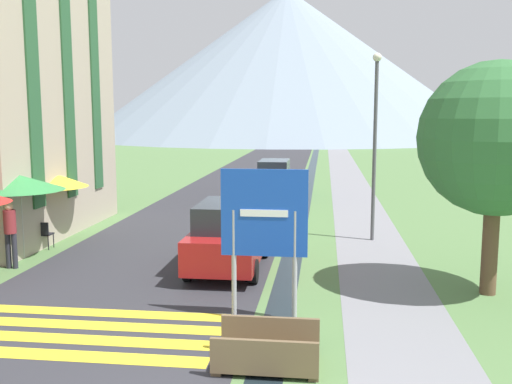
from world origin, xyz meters
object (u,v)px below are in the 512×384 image
object	(u,v)px
road_sign	(264,225)
cafe_umbrella_middle_green	(20,183)
parked_car_far	(274,178)
cafe_umbrella_rear_yellow	(51,180)
tree_by_path	(496,139)
streetlamp	(375,133)
parked_car_near	(229,236)
person_standing_terrace	(10,230)
cafe_chair_far_right	(44,233)
footbridge	(267,353)

from	to	relation	value
road_sign	cafe_umbrella_middle_green	distance (m)	8.36
parked_car_far	cafe_umbrella_middle_green	world-z (taller)	cafe_umbrella_middle_green
cafe_umbrella_rear_yellow	tree_by_path	distance (m)	13.28
streetlamp	parked_car_near	bearing A→B (deg)	-135.56
road_sign	cafe_umbrella_middle_green	bearing A→B (deg)	151.38
cafe_umbrella_rear_yellow	parked_car_near	bearing A→B (deg)	-23.47
parked_car_near	cafe_umbrella_rear_yellow	bearing A→B (deg)	156.53
road_sign	parked_car_far	xyz separation A→B (m)	(-1.29, 17.21, -1.03)
cafe_umbrella_rear_yellow	person_standing_terrace	distance (m)	3.51
parked_car_near	streetlamp	distance (m)	6.28
cafe_umbrella_middle_green	person_standing_terrace	world-z (taller)	cafe_umbrella_middle_green
parked_car_near	cafe_chair_far_right	xyz separation A→B (m)	(-5.97, 1.53, -0.40)
cafe_chair_far_right	footbridge	bearing A→B (deg)	-24.64
streetlamp	tree_by_path	world-z (taller)	streetlamp
cafe_umbrella_middle_green	person_standing_terrace	bearing A→B (deg)	-77.44
road_sign	footbridge	world-z (taller)	road_sign
parked_car_far	streetlamp	distance (m)	10.72
cafe_umbrella_middle_green	streetlamp	bearing A→B (deg)	19.75
road_sign	tree_by_path	xyz separation A→B (m)	(4.95, 2.25, 1.61)
cafe_chair_far_right	cafe_umbrella_middle_green	size ratio (longest dim) A/B	0.35
road_sign	cafe_chair_far_right	world-z (taller)	road_sign
road_sign	cafe_chair_far_right	distance (m)	9.04
parked_car_far	cafe_chair_far_right	size ratio (longest dim) A/B	5.21
cafe_chair_far_right	streetlamp	xyz separation A→B (m)	(10.05, 2.48, 2.99)
road_sign	cafe_umbrella_rear_yellow	world-z (taller)	road_sign
cafe_chair_far_right	tree_by_path	distance (m)	12.94
parked_car_near	person_standing_terrace	bearing A→B (deg)	-173.86
parked_car_far	cafe_chair_far_right	distance (m)	13.48
parked_car_near	person_standing_terrace	world-z (taller)	parked_car_near
parked_car_near	parked_car_far	distance (m)	13.59
parked_car_near	person_standing_terrace	distance (m)	5.82
footbridge	cafe_umbrella_rear_yellow	xyz separation A→B (m)	(-7.86, 8.46, 1.78)
footbridge	parked_car_far	xyz separation A→B (m)	(-1.57, 19.33, 0.68)
parked_car_far	cafe_chair_far_right	xyz separation A→B (m)	(-6.00, -12.06, -0.40)
cafe_chair_far_right	cafe_umbrella_rear_yellow	bearing A→B (deg)	123.06
parked_car_near	tree_by_path	world-z (taller)	tree_by_path
parked_car_far	streetlamp	xyz separation A→B (m)	(4.06, -9.58, 2.59)
road_sign	cafe_umbrella_rear_yellow	bearing A→B (deg)	140.12
road_sign	cafe_umbrella_rear_yellow	distance (m)	9.89
cafe_chair_far_right	cafe_umbrella_rear_yellow	world-z (taller)	cafe_umbrella_rear_yellow
parked_car_far	streetlamp	size ratio (longest dim) A/B	0.74
parked_car_near	tree_by_path	distance (m)	6.94
cafe_umbrella_rear_yellow	streetlamp	xyz separation A→B (m)	(10.35, 1.29, 1.50)
tree_by_path	parked_car_near	bearing A→B (deg)	167.65
road_sign	tree_by_path	distance (m)	5.67
footbridge	person_standing_terrace	bearing A→B (deg)	145.29
road_sign	parked_car_near	bearing A→B (deg)	110.08
cafe_umbrella_middle_green	cafe_chair_far_right	bearing A→B (deg)	87.84
cafe_umbrella_middle_green	parked_car_far	bearing A→B (deg)	65.41
cafe_chair_far_right	tree_by_path	xyz separation A→B (m)	(12.24, -2.90, 3.04)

